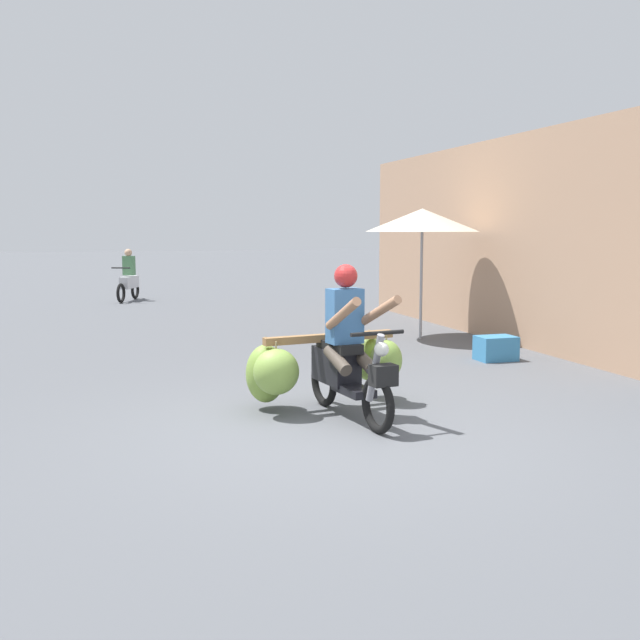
# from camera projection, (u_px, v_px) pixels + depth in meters

# --- Properties ---
(ground_plane) EXTENTS (120.00, 120.00, 0.00)m
(ground_plane) POSITION_uv_depth(u_px,v_px,m) (337.00, 433.00, 6.92)
(ground_plane) COLOR #56595E
(motorbike_main_loaded) EXTENTS (1.77, 1.87, 1.58)m
(motorbike_main_loaded) POSITION_uv_depth(u_px,v_px,m) (326.00, 361.00, 7.68)
(motorbike_main_loaded) COLOR black
(motorbike_main_loaded) RESTS_ON ground
(motorbike_distant_ahead_left) EXTENTS (0.77, 1.53, 1.40)m
(motorbike_distant_ahead_left) POSITION_uv_depth(u_px,v_px,m) (129.00, 280.00, 19.71)
(motorbike_distant_ahead_left) COLOR black
(motorbike_distant_ahead_left) RESTS_ON ground
(shopfront_building) EXTENTS (4.61, 9.98, 3.47)m
(shopfront_building) POSITION_uv_depth(u_px,v_px,m) (585.00, 239.00, 13.87)
(shopfront_building) COLOR tan
(shopfront_building) RESTS_ON ground
(market_umbrella_near_shop) EXTENTS (1.97, 1.97, 2.29)m
(market_umbrella_near_shop) POSITION_uv_depth(u_px,v_px,m) (422.00, 220.00, 12.64)
(market_umbrella_near_shop) COLOR #99999E
(market_umbrella_near_shop) RESTS_ON ground
(produce_crate) EXTENTS (0.56, 0.40, 0.36)m
(produce_crate) POSITION_uv_depth(u_px,v_px,m) (496.00, 348.00, 10.77)
(produce_crate) COLOR teal
(produce_crate) RESTS_ON ground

